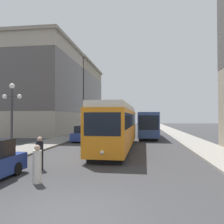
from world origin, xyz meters
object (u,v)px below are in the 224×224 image
parked_car_left_mid (83,134)px  lamp_post_left_near (12,108)px  pedestrian_crossing_far (37,165)px  streetcar (117,126)px  pedestrian_crossing_near (40,154)px  transit_bus (147,124)px

parked_car_left_mid → lamp_post_left_near: 12.46m
parked_car_left_mid → lamp_post_left_near: lamp_post_left_near is taller
pedestrian_crossing_far → streetcar: bearing=-23.1°
pedestrian_crossing_near → pedestrian_crossing_far: pedestrian_crossing_near is taller
streetcar → parked_car_left_mid: size_ratio=3.03×
pedestrian_crossing_near → streetcar: bearing=53.0°
pedestrian_crossing_near → pedestrian_crossing_far: 2.73m
pedestrian_crossing_far → lamp_post_left_near: lamp_post_left_near is taller
transit_bus → pedestrian_crossing_far: bearing=-103.5°
streetcar → lamp_post_left_near: bearing=-138.1°
pedestrian_crossing_near → lamp_post_left_near: 5.02m
parked_car_left_mid → lamp_post_left_near: (-1.90, -12.03, 2.64)m
parked_car_left_mid → pedestrian_crossing_near: bearing=-84.3°
streetcar → lamp_post_left_near: size_ratio=2.92×
transit_bus → lamp_post_left_near: (-9.49, -18.11, 1.54)m
transit_bus → parked_car_left_mid: (-7.59, -6.08, -1.10)m
streetcar → lamp_post_left_near: 8.92m
streetcar → parked_car_left_mid: 7.92m
lamp_post_left_near → parked_car_left_mid: bearing=81.0°
parked_car_left_mid → pedestrian_crossing_far: (2.45, -17.25, -0.07)m
lamp_post_left_near → streetcar: bearing=41.2°
streetcar → pedestrian_crossing_far: size_ratio=8.84×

